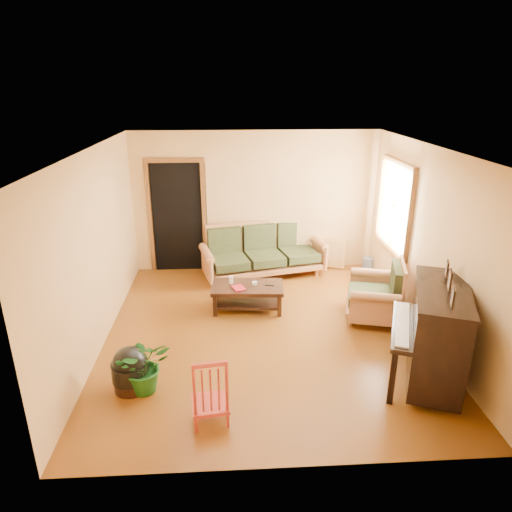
{
  "coord_description": "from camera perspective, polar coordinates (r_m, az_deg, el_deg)",
  "views": [
    {
      "loc": [
        -0.48,
        -5.76,
        3.36
      ],
      "look_at": [
        -0.12,
        0.2,
        1.1
      ],
      "focal_mm": 32.0,
      "sensor_mm": 36.0,
      "label": 1
    }
  ],
  "objects": [
    {
      "name": "floor",
      "position": [
        6.69,
        1.15,
        -9.44
      ],
      "size": [
        5.0,
        5.0,
        0.0
      ],
      "primitive_type": "plane",
      "color": "#582D0B",
      "rests_on": "ground"
    },
    {
      "name": "doorway",
      "position": [
        8.62,
        -9.8,
        4.71
      ],
      "size": [
        1.08,
        0.16,
        2.05
      ],
      "primitive_type": "cube",
      "color": "black",
      "rests_on": "floor"
    },
    {
      "name": "window",
      "position": [
        7.78,
        16.99,
        5.99
      ],
      "size": [
        0.12,
        1.36,
        1.46
      ],
      "primitive_type": "cube",
      "color": "white",
      "rests_on": "right_wall"
    },
    {
      "name": "sofa",
      "position": [
        8.39,
        1.02,
        0.63
      ],
      "size": [
        2.39,
        1.43,
        0.96
      ],
      "primitive_type": "cube",
      "rotation": [
        0.0,
        0.0,
        0.24
      ],
      "color": "#A8693D",
      "rests_on": "floor"
    },
    {
      "name": "coffee_table",
      "position": [
        7.23,
        -1.06,
        -5.18
      ],
      "size": [
        1.15,
        0.68,
        0.4
      ],
      "primitive_type": "cube",
      "rotation": [
        0.0,
        0.0,
        -0.07
      ],
      "color": "black",
      "rests_on": "floor"
    },
    {
      "name": "armchair",
      "position": [
        7.08,
        14.54,
        -4.12
      ],
      "size": [
        1.1,
        1.13,
        0.93
      ],
      "primitive_type": "cube",
      "rotation": [
        0.0,
        0.0,
        -0.26
      ],
      "color": "#A8693D",
      "rests_on": "floor"
    },
    {
      "name": "piano",
      "position": [
        5.79,
        21.64,
        -9.33
      ],
      "size": [
        1.24,
        1.56,
        1.21
      ],
      "primitive_type": "cube",
      "rotation": [
        0.0,
        0.0,
        -0.37
      ],
      "color": "black",
      "rests_on": "floor"
    },
    {
      "name": "footstool",
      "position": [
        5.67,
        -15.41,
        -14.01
      ],
      "size": [
        0.52,
        0.52,
        0.4
      ],
      "primitive_type": "cylinder",
      "rotation": [
        0.0,
        0.0,
        0.27
      ],
      "color": "black",
      "rests_on": "floor"
    },
    {
      "name": "red_chair",
      "position": [
        4.95,
        -5.84,
        -16.05
      ],
      "size": [
        0.43,
        0.46,
        0.81
      ],
      "primitive_type": "cube",
      "rotation": [
        0.0,
        0.0,
        0.13
      ],
      "color": "maroon",
      "rests_on": "floor"
    },
    {
      "name": "leaning_frame",
      "position": [
        8.91,
        9.66,
        0.36
      ],
      "size": [
        0.46,
        0.24,
        0.6
      ],
      "primitive_type": "cube",
      "rotation": [
        0.0,
        0.0,
        -0.34
      ],
      "color": "gold",
      "rests_on": "floor"
    },
    {
      "name": "ceramic_crock",
      "position": [
        9.0,
        13.73,
        -0.98
      ],
      "size": [
        0.24,
        0.24,
        0.24
      ],
      "primitive_type": "cylinder",
      "rotation": [
        0.0,
        0.0,
        0.3
      ],
      "color": "#305492",
      "rests_on": "floor"
    },
    {
      "name": "potted_plant",
      "position": [
        5.53,
        -13.84,
        -13.06
      ],
      "size": [
        0.74,
        0.69,
        0.68
      ],
      "primitive_type": "imported",
      "rotation": [
        0.0,
        0.0,
        0.3
      ],
      "color": "#175219",
      "rests_on": "floor"
    },
    {
      "name": "book",
      "position": [
        7.01,
        -2.84,
        -4.16
      ],
      "size": [
        0.24,
        0.28,
        0.02
      ],
      "primitive_type": "imported",
      "rotation": [
        0.0,
        0.0,
        0.35
      ],
      "color": "maroon",
      "rests_on": "coffee_table"
    },
    {
      "name": "candle",
      "position": [
        7.21,
        -3.15,
        -2.99
      ],
      "size": [
        0.08,
        0.08,
        0.12
      ],
      "primitive_type": "cylinder",
      "rotation": [
        0.0,
        0.0,
        0.25
      ],
      "color": "white",
      "rests_on": "coffee_table"
    },
    {
      "name": "glass_jar",
      "position": [
        7.16,
        -0.17,
        -3.43
      ],
      "size": [
        0.09,
        0.09,
        0.05
      ],
      "primitive_type": "cylinder",
      "rotation": [
        0.0,
        0.0,
        0.16
      ],
      "color": "silver",
      "rests_on": "coffee_table"
    },
    {
      "name": "remote",
      "position": [
        7.15,
        1.7,
        -3.65
      ],
      "size": [
        0.15,
        0.07,
        0.01
      ],
      "primitive_type": "cube",
      "rotation": [
        0.0,
        0.0,
        -0.21
      ],
      "color": "black",
      "rests_on": "coffee_table"
    }
  ]
}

